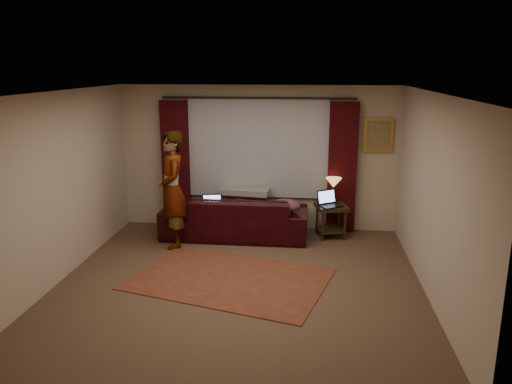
# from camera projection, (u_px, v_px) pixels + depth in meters

# --- Properties ---
(floor) EXTENTS (5.00, 5.00, 0.01)m
(floor) POSITION_uv_depth(u_px,v_px,m) (239.00, 283.00, 6.93)
(floor) COLOR brown
(floor) RESTS_ON ground
(ceiling) EXTENTS (5.00, 5.00, 0.02)m
(ceiling) POSITION_uv_depth(u_px,v_px,m) (238.00, 92.00, 6.29)
(ceiling) COLOR silver
(ceiling) RESTS_ON ground
(wall_back) EXTENTS (5.00, 0.02, 2.60)m
(wall_back) POSITION_uv_depth(u_px,v_px,m) (258.00, 158.00, 9.01)
(wall_back) COLOR #BBAA93
(wall_back) RESTS_ON ground
(wall_front) EXTENTS (5.00, 0.02, 2.60)m
(wall_front) POSITION_uv_depth(u_px,v_px,m) (197.00, 265.00, 4.20)
(wall_front) COLOR #BBAA93
(wall_front) RESTS_ON ground
(wall_left) EXTENTS (0.02, 5.00, 2.60)m
(wall_left) POSITION_uv_depth(u_px,v_px,m) (59.00, 187.00, 6.87)
(wall_left) COLOR #BBAA93
(wall_left) RESTS_ON ground
(wall_right) EXTENTS (0.02, 5.00, 2.60)m
(wall_right) POSITION_uv_depth(u_px,v_px,m) (433.00, 197.00, 6.34)
(wall_right) COLOR #BBAA93
(wall_right) RESTS_ON ground
(sheer_curtain) EXTENTS (2.50, 0.05, 1.80)m
(sheer_curtain) POSITION_uv_depth(u_px,v_px,m) (258.00, 148.00, 8.91)
(sheer_curtain) COLOR #A6A6AE
(sheer_curtain) RESTS_ON wall_back
(drape_left) EXTENTS (0.50, 0.14, 2.30)m
(drape_left) POSITION_uv_depth(u_px,v_px,m) (176.00, 164.00, 9.10)
(drape_left) COLOR black
(drape_left) RESTS_ON floor
(drape_right) EXTENTS (0.50, 0.14, 2.30)m
(drape_right) POSITION_uv_depth(u_px,v_px,m) (342.00, 168.00, 8.78)
(drape_right) COLOR black
(drape_right) RESTS_ON floor
(curtain_rod) EXTENTS (0.04, 0.04, 3.40)m
(curtain_rod) POSITION_uv_depth(u_px,v_px,m) (258.00, 98.00, 8.64)
(curtain_rod) COLOR black
(curtain_rod) RESTS_ON wall_back
(picture_frame) EXTENTS (0.50, 0.04, 0.60)m
(picture_frame) POSITION_uv_depth(u_px,v_px,m) (378.00, 135.00, 8.65)
(picture_frame) COLOR #C18B38
(picture_frame) RESTS_ON wall_back
(sofa) EXTENTS (2.52, 1.10, 1.02)m
(sofa) POSITION_uv_depth(u_px,v_px,m) (235.00, 209.00, 8.69)
(sofa) COLOR black
(sofa) RESTS_ON floor
(throw_blanket) EXTENTS (0.93, 0.47, 0.10)m
(throw_blanket) POSITION_uv_depth(u_px,v_px,m) (245.00, 176.00, 8.83)
(throw_blanket) COLOR gray
(throw_blanket) RESTS_ON sofa
(clothing_pile) EXTENTS (0.59, 0.50, 0.22)m
(clothing_pile) POSITION_uv_depth(u_px,v_px,m) (285.00, 206.00, 8.44)
(clothing_pile) COLOR brown
(clothing_pile) RESTS_ON sofa
(laptop_sofa) EXTENTS (0.39, 0.41, 0.24)m
(laptop_sofa) POSITION_uv_depth(u_px,v_px,m) (212.00, 203.00, 8.57)
(laptop_sofa) COLOR black
(laptop_sofa) RESTS_ON sofa
(area_rug) EXTENTS (3.04, 2.43, 0.01)m
(area_rug) POSITION_uv_depth(u_px,v_px,m) (229.00, 279.00, 7.03)
(area_rug) COLOR brown
(area_rug) RESTS_ON floor
(end_table) EXTENTS (0.61, 0.61, 0.58)m
(end_table) POSITION_uv_depth(u_px,v_px,m) (331.00, 221.00, 8.71)
(end_table) COLOR black
(end_table) RESTS_ON floor
(tiffany_lamp) EXTENTS (0.38, 0.38, 0.45)m
(tiffany_lamp) POSITION_uv_depth(u_px,v_px,m) (333.00, 191.00, 8.70)
(tiffany_lamp) COLOR olive
(tiffany_lamp) RESTS_ON end_table
(laptop_table) EXTENTS (0.53, 0.54, 0.27)m
(laptop_table) POSITION_uv_depth(u_px,v_px,m) (331.00, 199.00, 8.51)
(laptop_table) COLOR black
(laptop_table) RESTS_ON end_table
(person) EXTENTS (0.74, 0.74, 1.92)m
(person) POSITION_uv_depth(u_px,v_px,m) (172.00, 190.00, 8.12)
(person) COLOR gray
(person) RESTS_ON floor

